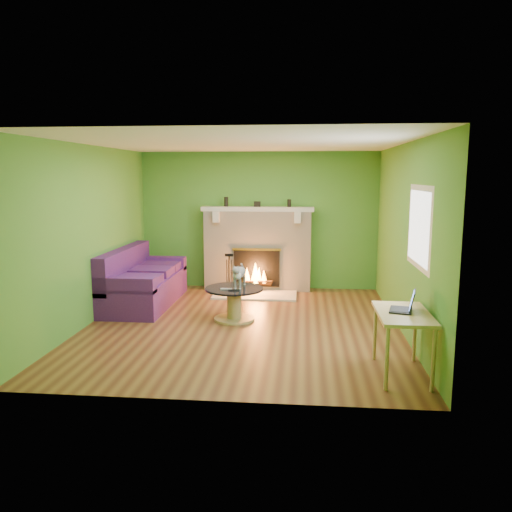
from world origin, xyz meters
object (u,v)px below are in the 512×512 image
(desk, at_px, (403,320))
(cat, at_px, (240,275))
(coffee_table, at_px, (234,301))
(sofa, at_px, (141,283))

(desk, height_order, cat, cat)
(coffee_table, bearing_deg, sofa, 155.36)
(sofa, relative_size, desk, 2.22)
(desk, bearing_deg, cat, 136.00)
(coffee_table, height_order, cat, cat)
(sofa, relative_size, cat, 3.59)
(cat, bearing_deg, sofa, 163.47)
(desk, relative_size, cat, 1.62)
(coffee_table, xyz_separation_m, desk, (2.11, -1.91, 0.34))
(coffee_table, relative_size, desk, 0.91)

